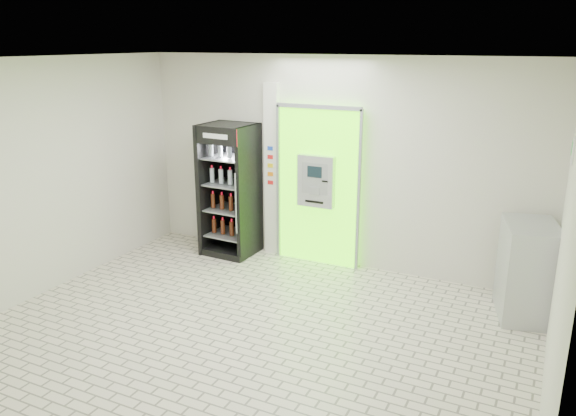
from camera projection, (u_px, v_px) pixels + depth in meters
The scene contains 7 objects.
ground at pixel (249, 336), 6.29m from camera, with size 6.00×6.00×0.00m, color beige.
room_shell at pixel (246, 176), 5.76m from camera, with size 6.00×6.00×6.00m.
atm_assembly at pixel (319, 185), 8.11m from camera, with size 1.30×0.24×2.33m.
pillar at pixel (272, 171), 8.44m from camera, with size 0.22×0.11×2.60m.
beverage_cooler at pixel (230, 192), 8.53m from camera, with size 0.78×0.73×2.00m.
steel_cabinet at pixel (527, 270), 6.62m from camera, with size 0.77×0.97×1.15m.
exit_sign at pixel (573, 150), 5.63m from camera, with size 0.02×0.22×0.26m.
Camera 1 is at (2.86, -4.85, 3.18)m, focal length 35.00 mm.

